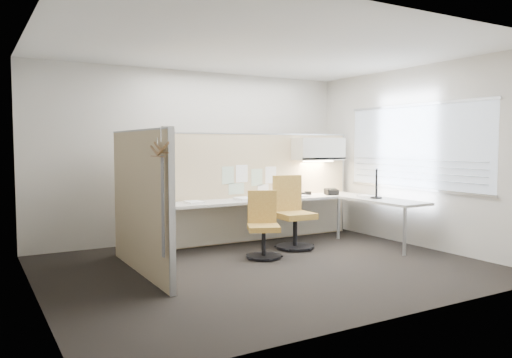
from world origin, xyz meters
TOP-DOWN VIEW (x-y plane):
  - floor at (0.00, 0.00)m, footprint 5.50×4.50m
  - ceiling at (0.00, 0.00)m, footprint 5.50×4.50m
  - wall_back at (0.00, 2.25)m, footprint 5.50×0.02m
  - wall_front at (0.00, -2.25)m, footprint 5.50×0.02m
  - wall_left at (-2.75, 0.00)m, footprint 0.02×4.50m
  - wall_right at (2.75, 0.00)m, footprint 0.02×4.50m
  - window_pane at (2.73, 0.00)m, footprint 0.01×2.80m
  - partition_back at (0.55, 1.60)m, footprint 4.10×0.06m
  - partition_left at (-1.50, 0.50)m, footprint 0.06×2.20m
  - desk at (0.93, 1.13)m, footprint 4.00×2.07m
  - overhead_bin at (1.90, 1.39)m, footprint 0.90×0.36m
  - task_light_strip at (1.90, 1.39)m, footprint 0.60×0.06m
  - pinned_papers at (0.63, 1.57)m, footprint 1.01×0.00m
  - poster at (-1.05, 1.57)m, footprint 0.28×0.00m
  - chair_left at (0.25, 0.47)m, footprint 0.57×0.58m
  - chair_right at (0.97, 0.80)m, footprint 0.58×0.58m
  - monitor at (2.30, 0.39)m, footprint 0.33×0.33m
  - phone at (2.03, 1.19)m, footprint 0.25×0.23m
  - stapler at (1.54, 1.34)m, footprint 0.15×0.08m
  - tape_dispenser at (1.69, 1.40)m, footprint 0.11×0.08m
  - coat_hook at (-1.58, -0.50)m, footprint 0.18×0.46m
  - paper_stack_0 at (-0.95, 1.31)m, footprint 0.26×0.32m
  - paper_stack_1 at (-0.45, 1.30)m, footprint 0.23×0.30m
  - paper_stack_2 at (0.35, 1.22)m, footprint 0.23×0.30m
  - paper_stack_3 at (1.42, 1.28)m, footprint 0.29×0.34m
  - paper_stack_4 at (2.38, 0.66)m, footprint 0.29×0.34m

SIDE VIEW (x-z plane):
  - floor at x=0.00m, z-range -0.01..0.00m
  - chair_left at x=0.25m, z-range -0.03..0.89m
  - chair_right at x=0.97m, z-range -0.04..1.06m
  - desk at x=0.93m, z-range 0.24..0.97m
  - paper_stack_1 at x=-0.45m, z-range 0.73..0.75m
  - paper_stack_3 at x=1.42m, z-range 0.73..0.75m
  - paper_stack_4 at x=2.38m, z-range 0.73..0.75m
  - paper_stack_0 at x=-0.95m, z-range 0.73..0.77m
  - paper_stack_2 at x=0.35m, z-range 0.73..0.77m
  - stapler at x=1.54m, z-range 0.73..0.78m
  - tape_dispenser at x=1.69m, z-range 0.73..0.79m
  - phone at x=2.03m, z-range 0.72..0.84m
  - partition_back at x=0.55m, z-range 0.00..1.75m
  - partition_left at x=-1.50m, z-range 0.00..1.75m
  - monitor at x=2.30m, z-range 0.77..1.23m
  - pinned_papers at x=0.63m, z-range 0.80..1.27m
  - task_light_strip at x=1.90m, z-range 1.29..1.31m
  - wall_back at x=0.00m, z-range 0.00..2.80m
  - wall_front at x=0.00m, z-range 0.00..2.80m
  - wall_left at x=-2.75m, z-range 0.00..2.80m
  - wall_right at x=2.75m, z-range 0.00..2.80m
  - coat_hook at x=-1.58m, z-range 0.73..2.10m
  - poster at x=-1.05m, z-range 1.24..1.59m
  - overhead_bin at x=1.90m, z-range 1.32..1.70m
  - window_pane at x=2.73m, z-range 0.90..2.20m
  - ceiling at x=0.00m, z-range 2.80..2.81m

